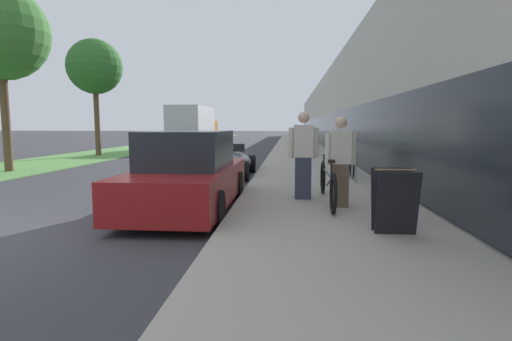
{
  "coord_description": "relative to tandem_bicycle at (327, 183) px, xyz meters",
  "views": [
    {
      "loc": [
        4.5,
        -4.95,
        1.63
      ],
      "look_at": [
        3.0,
        12.98,
        -0.41
      ],
      "focal_mm": 28.0,
      "sensor_mm": 36.0,
      "label": 1
    }
  ],
  "objects": [
    {
      "name": "vintage_roadster_curbside",
      "position": [
        -2.77,
        4.91,
        -0.08
      ],
      "size": [
        1.71,
        3.91,
        1.02
      ],
      "color": "#4C5156",
      "rests_on": "ground"
    },
    {
      "name": "street_tree_near",
      "position": [
        -10.59,
        5.48,
        4.22
      ],
      "size": [
        3.2,
        3.2,
        6.37
      ],
      "color": "brown",
      "rests_on": "ground"
    },
    {
      "name": "sidewalk_slab",
      "position": [
        -0.04,
        18.23,
        -0.45
      ],
      "size": [
        3.49,
        70.0,
        0.14
      ],
      "color": "#A39E8E",
      "rests_on": "ground"
    },
    {
      "name": "tandem_bicycle",
      "position": [
        0.0,
        0.0,
        0.0
      ],
      "size": [
        0.52,
        2.81,
        0.9
      ],
      "color": "black",
      "rests_on": "sidewalk_slab"
    },
    {
      "name": "lawn_strip",
      "position": [
        -11.28,
        22.23,
        -0.51
      ],
      "size": [
        4.35,
        70.0,
        0.03
      ],
      "color": "#5B9347",
      "rests_on": "ground"
    },
    {
      "name": "sandwich_board_sign",
      "position": [
        0.72,
        -2.11,
        0.07
      ],
      "size": [
        0.56,
        0.56,
        0.9
      ],
      "color": "black",
      "rests_on": "sidewalk_slab"
    },
    {
      "name": "person_rider",
      "position": [
        0.19,
        -0.37,
        0.45
      ],
      "size": [
        0.56,
        0.22,
        1.65
      ],
      "color": "brown",
      "rests_on": "sidewalk_slab"
    },
    {
      "name": "parked_sedan_curbside",
      "position": [
        -2.69,
        -0.19,
        0.16
      ],
      "size": [
        1.78,
        4.31,
        1.52
      ],
      "color": "maroon",
      "rests_on": "ground"
    },
    {
      "name": "street_tree_far",
      "position": [
        -11.03,
        13.04,
        4.16
      ],
      "size": [
        2.86,
        2.86,
        6.15
      ],
      "color": "brown",
      "rests_on": "ground"
    },
    {
      "name": "person_bystander",
      "position": [
        -0.46,
        0.41,
        0.51
      ],
      "size": [
        0.6,
        0.24,
        1.77
      ],
      "color": "#33384C",
      "rests_on": "sidewalk_slab"
    },
    {
      "name": "moving_truck",
      "position": [
        -7.48,
        20.15,
        0.95
      ],
      "size": [
        2.26,
        7.35,
        2.91
      ],
      "color": "orange",
      "rests_on": "ground"
    },
    {
      "name": "bike_rack_hoop",
      "position": [
        0.98,
        3.02,
        0.13
      ],
      "size": [
        0.05,
        0.6,
        0.84
      ],
      "color": "gray",
      "rests_on": "sidewalk_slab"
    },
    {
      "name": "storefront_facade",
      "position": [
        6.74,
        26.23,
        2.11
      ],
      "size": [
        10.01,
        70.0,
        5.28
      ],
      "color": "#BCB7AD",
      "rests_on": "ground"
    },
    {
      "name": "cruiser_bike_nearest",
      "position": [
        1.03,
        4.18,
        0.03
      ],
      "size": [
        0.52,
        1.85,
        0.99
      ],
      "color": "black",
      "rests_on": "sidewalk_slab"
    }
  ]
}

